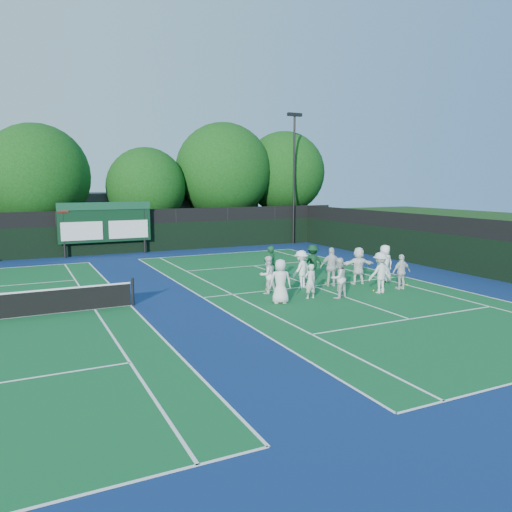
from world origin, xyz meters
name	(u,v)px	position (x,y,z in m)	size (l,w,h in m)	color
ground	(325,290)	(0.00, 0.00, 0.00)	(120.00, 120.00, 0.00)	#13330E
court_apron	(191,299)	(-6.00, 1.00, 0.00)	(34.00, 32.00, 0.01)	navy
near_court	(313,286)	(0.00, 1.00, 0.01)	(11.05, 23.85, 0.01)	#115728
back_fence	(120,234)	(-6.00, 16.00, 1.36)	(34.00, 0.08, 3.00)	black
divider_fence_right	(453,247)	(9.00, 1.00, 1.36)	(0.08, 32.00, 3.00)	black
scoreboard	(105,223)	(-7.01, 15.59, 2.19)	(6.00, 0.21, 3.55)	black
clubhouse	(149,216)	(-2.00, 24.00, 2.00)	(18.00, 6.00, 4.00)	#555559
light_pole_right	(294,163)	(7.50, 15.70, 6.30)	(1.20, 0.30, 10.12)	black
tree_b	(39,179)	(-10.69, 19.58, 5.05)	(7.26, 7.26, 8.87)	black
tree_c	(148,189)	(-3.09, 19.58, 4.33)	(5.97, 5.97, 7.47)	black
tree_d	(225,173)	(3.24, 19.58, 5.56)	(7.70, 7.70, 9.61)	black
tree_e	(285,175)	(8.87, 19.58, 5.49)	(6.95, 6.95, 9.15)	black
tennis_ball_0	(266,289)	(-2.34, 1.25, 0.03)	(0.07, 0.07, 0.07)	yellow
tennis_ball_1	(326,283)	(0.86, 1.17, 0.03)	(0.07, 0.07, 0.07)	yellow
tennis_ball_2	(374,290)	(1.86, -1.13, 0.03)	(0.07, 0.07, 0.07)	yellow
tennis_ball_5	(407,285)	(4.13, -0.80, 0.03)	(0.07, 0.07, 0.07)	yellow
player_front_0	(280,281)	(-2.99, -1.27, 0.90)	(0.88, 0.57, 1.80)	silver
player_front_1	(310,281)	(-1.47, -1.09, 0.74)	(0.54, 0.35, 1.48)	silver
player_front_2	(338,278)	(-0.36, -1.52, 0.86)	(0.83, 0.65, 1.72)	silver
player_front_3	(380,273)	(1.87, -1.51, 0.91)	(1.17, 0.67, 1.82)	silver
player_front_4	(401,272)	(3.25, -1.33, 0.81)	(0.94, 0.39, 1.61)	silver
player_back_0	(268,275)	(-2.63, 0.56, 0.83)	(0.81, 0.63, 1.66)	white
player_back_1	(301,269)	(-0.70, 0.92, 0.87)	(1.13, 0.65, 1.75)	white
player_back_2	(332,267)	(0.79, 0.64, 0.92)	(1.07, 0.45, 1.83)	silver
player_back_3	(358,266)	(2.25, 0.53, 0.89)	(1.65, 0.53, 1.78)	white
player_back_4	(385,263)	(3.71, 0.36, 0.91)	(0.89, 0.58, 1.83)	white
coach_left	(270,266)	(-1.72, 2.08, 0.94)	(0.69, 0.45, 1.89)	#103C1F
coach_right	(313,262)	(0.82, 2.34, 0.88)	(1.14, 0.66, 1.77)	#0E341A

